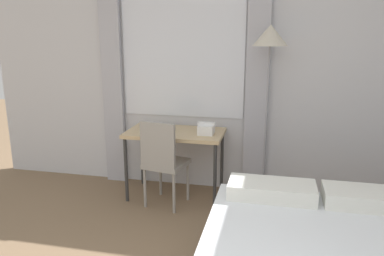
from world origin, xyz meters
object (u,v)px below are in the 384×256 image
at_px(desk, 175,137).
at_px(telephone, 206,129).
at_px(desk_chair, 163,159).
at_px(book, 161,130).
at_px(standing_lamp, 270,51).

relative_size(desk, telephone, 5.71).
height_order(desk_chair, telephone, desk_chair).
bearing_deg(book, standing_lamp, 3.32).
distance_m(desk_chair, standing_lamp, 1.52).
height_order(standing_lamp, book, standing_lamp).
height_order(standing_lamp, telephone, standing_lamp).
distance_m(desk, desk_chair, 0.33).
bearing_deg(standing_lamp, desk, -178.04).
xyz_separation_m(desk, book, (-0.15, -0.03, 0.08)).
bearing_deg(desk_chair, standing_lamp, 28.55).
bearing_deg(telephone, standing_lamp, 6.48).
bearing_deg(telephone, book, 179.41).
bearing_deg(desk, telephone, -5.98).
xyz_separation_m(desk_chair, book, (-0.09, 0.25, 0.24)).
bearing_deg(desk, desk_chair, -101.04).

